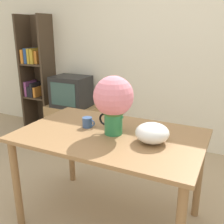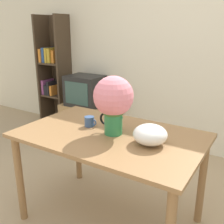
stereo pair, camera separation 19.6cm
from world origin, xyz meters
TOP-DOWN VIEW (x-y plane):
  - wall_back at (0.00, 1.96)m, footprint 8.00×0.05m
  - table at (-0.11, 0.23)m, footprint 1.40×0.88m
  - flower_vase at (-0.09, 0.24)m, footprint 0.30×0.30m
  - coffee_mug at (-0.34, 0.27)m, footprint 0.11×0.08m
  - white_bowl at (0.22, 0.22)m, footprint 0.24×0.24m
  - tv_stand at (-1.44, 1.63)m, footprint 0.75×0.42m
  - tv_set at (-1.44, 1.63)m, footprint 0.52×0.41m
  - bookshelf at (-2.19, 1.79)m, footprint 0.48×0.34m

SIDE VIEW (x-z plane):
  - tv_stand at x=-1.44m, z-range 0.00..0.46m
  - tv_set at x=-1.44m, z-range 0.46..0.91m
  - table at x=-0.11m, z-range 0.29..1.09m
  - coffee_mug at x=-0.34m, z-range 0.80..0.88m
  - white_bowl at x=0.22m, z-range 0.80..0.94m
  - bookshelf at x=-2.19m, z-range 0.00..1.77m
  - flower_vase at x=-0.09m, z-range 0.84..1.28m
  - wall_back at x=0.00m, z-range 0.00..2.60m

